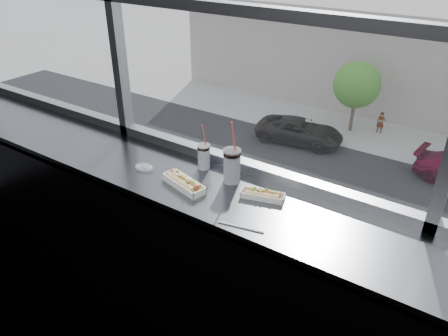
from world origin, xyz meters
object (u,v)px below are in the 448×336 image
Objects in this scene: soda_cup_left at (204,155)px; car_near_b at (271,186)px; wrapper at (144,167)px; pedestrian_a at (381,121)px; hotdog_tray_left at (184,182)px; car_far_a at (300,127)px; hotdog_tray_right at (263,194)px; loose_straw at (241,227)px; soda_cup_right at (232,164)px; car_near_a at (162,151)px; tree_left at (357,85)px.

car_near_b is at bearing 115.49° from soda_cup_left.
wrapper is 31.63m from pedestrian_a.
hotdog_tray_left is 28.46m from car_far_a.
hotdog_tray_right is at bearing -150.18° from car_near_b.
loose_straw reaches higher than car_near_b.
wrapper is 21.01m from car_near_b.
wrapper is 0.02× the size of car_far_a.
hotdog_tray_left is 0.05× the size of car_near_b.
hotdog_tray_left reaches higher than pedestrian_a.
soda_cup_right reaches higher than car_near_b.
wrapper is 24.82m from car_near_a.
hotdog_tray_right is 25.20m from car_near_a.
soda_cup_right is 25.06m from car_near_a.
hotdog_tray_left is 0.33m from wrapper.
soda_cup_left is 1.23× the size of loose_straw.
hotdog_tray_right is at bearing 9.10° from wrapper.
soda_cup_right is at bearing -150.76° from car_near_b.
hotdog_tray_right is 0.04× the size of car_far_a.
loose_straw is at bearing -2.37° from hotdog_tray_left.
hotdog_tray_right is 0.05× the size of tree_left.
soda_cup_left is 30.37m from tree_left.
loose_straw is at bearing -97.77° from hotdog_tray_right.
hotdog_tray_left is 2.76× the size of wrapper.
soda_cup_left is 0.23m from soda_cup_right.
car_near_a is (-15.42, 16.35, -11.04)m from hotdog_tray_left.
pedestrian_a is 3.29m from tree_left.
pedestrian_a is at bearing -44.22° from car_near_a.
soda_cup_left reaches higher than hotdog_tray_right.
car_near_b is at bearing 100.59° from hotdog_tray_right.
tree_left is at bearing -157.42° from pedestrian_a.
car_near_a is (-15.10, 16.33, -11.02)m from wrapper.
car_near_b is at bearing -99.22° from pedestrian_a.
car_near_b is (-7.72, 16.35, -10.97)m from hotdog_tray_left.
loose_straw is (0.46, -0.14, -0.02)m from hotdog_tray_left.
car_near_b is 3.51× the size of pedestrian_a.
soda_cup_left is (-0.04, 0.24, 0.06)m from hotdog_tray_left.
loose_straw is at bearing -150.46° from car_near_b.
soda_cup_left is at bearing -75.02° from tree_left.
hotdog_tray_left is 0.44m from hotdog_tray_right.
car_far_a is (-2.12, 8.00, 0.01)m from car_near_b.
pedestrian_a is (-5.61, 28.91, -11.21)m from soda_cup_left.
pedestrian_a is 0.36× the size of tree_left.
hotdog_tray_right is 0.25m from soda_cup_right.
car_near_a is at bearing 133.66° from soda_cup_left.
loose_straw is 0.04× the size of car_near_a.
soda_cup_right is 0.55m from wrapper.
pedestrian_a is (-5.83, 28.95, -11.24)m from soda_cup_right.
hotdog_tray_left is 31.72m from pedestrian_a.
hotdog_tray_left reaches higher than car_far_a.
wrapper is 0.02× the size of car_near_a.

